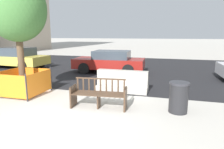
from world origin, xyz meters
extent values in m
plane|color=#B7B2A8|center=(0.00, 0.00, 0.00)|extent=(200.00, 200.00, 0.00)
cube|color=black|center=(0.00, 8.70, 0.00)|extent=(120.00, 12.00, 0.01)
cube|color=#473323|center=(-0.13, 1.13, 0.33)|extent=(0.10, 0.52, 0.66)
cube|color=#473323|center=(1.51, 1.28, 0.33)|extent=(0.10, 0.52, 0.66)
cube|color=#473323|center=(0.69, 1.21, 0.22)|extent=(0.07, 0.33, 0.45)
cube|color=#473323|center=(0.71, 0.98, 0.45)|extent=(1.60, 0.21, 0.02)
cube|color=#473323|center=(0.70, 1.09, 0.45)|extent=(1.60, 0.21, 0.02)
cube|color=#473323|center=(0.69, 1.21, 0.45)|extent=(1.60, 0.21, 0.02)
cube|color=#473323|center=(0.68, 1.32, 0.45)|extent=(1.60, 0.21, 0.02)
cube|color=#473323|center=(0.67, 1.44, 0.45)|extent=(1.60, 0.21, 0.02)
cube|color=#473323|center=(0.67, 1.45, 0.86)|extent=(1.60, 0.18, 0.04)
cube|color=#473323|center=(-0.08, 1.38, 0.65)|extent=(0.05, 0.03, 0.38)
cube|color=#473323|center=(0.11, 1.40, 0.65)|extent=(0.05, 0.03, 0.38)
cube|color=#473323|center=(0.30, 1.41, 0.65)|extent=(0.05, 0.03, 0.38)
cube|color=#473323|center=(0.48, 1.43, 0.65)|extent=(0.05, 0.03, 0.38)
cube|color=#473323|center=(0.67, 1.45, 0.65)|extent=(0.05, 0.03, 0.38)
cube|color=#473323|center=(0.86, 1.46, 0.65)|extent=(0.05, 0.03, 0.38)
cube|color=#473323|center=(1.04, 1.48, 0.65)|extent=(0.05, 0.03, 0.38)
cube|color=#473323|center=(1.23, 1.50, 0.65)|extent=(0.05, 0.03, 0.38)
cube|color=#473323|center=(1.42, 1.51, 0.65)|extent=(0.05, 0.03, 0.38)
cube|color=#473323|center=(-0.12, 1.11, 0.65)|extent=(0.09, 0.46, 0.03)
cube|color=#473323|center=(1.51, 1.26, 0.65)|extent=(0.09, 0.46, 0.03)
cube|color=#ADA89E|center=(0.99, 3.16, 0.12)|extent=(2.01, 0.70, 0.24)
cube|color=#ADA89E|center=(0.99, 3.16, 0.54)|extent=(2.00, 0.32, 0.60)
cylinder|color=brown|center=(-2.54, 1.82, 1.23)|extent=(0.24, 0.24, 2.47)
ellipsoid|color=#477F3D|center=(-2.54, 1.82, 3.10)|extent=(2.07, 2.07, 2.31)
cylinder|color=#2D2D33|center=(-1.81, 1.09, 0.48)|extent=(0.05, 0.05, 0.95)
cylinder|color=#2D2D33|center=(-3.26, 2.54, 0.48)|extent=(0.05, 0.05, 0.95)
cylinder|color=#2D2D33|center=(-1.81, 2.54, 0.48)|extent=(0.05, 0.05, 0.95)
cube|color=orange|center=(-2.54, 1.09, 0.48)|extent=(1.46, 0.03, 0.80)
cube|color=orange|center=(-2.54, 2.54, 0.48)|extent=(1.46, 0.03, 0.80)
cube|color=orange|center=(-3.26, 1.82, 0.48)|extent=(0.03, 1.46, 0.80)
cube|color=orange|center=(-1.81, 1.82, 0.48)|extent=(0.03, 1.46, 0.80)
cube|color=#DBC64C|center=(-7.15, 6.82, 0.54)|extent=(4.28, 2.01, 0.56)
cube|color=#38424C|center=(-6.99, 6.81, 1.09)|extent=(1.93, 1.67, 0.54)
cylinder|color=black|center=(-8.40, 7.73, 0.32)|extent=(0.65, 0.25, 0.64)
cylinder|color=black|center=(-5.90, 5.91, 0.32)|extent=(0.65, 0.25, 0.64)
cylinder|color=black|center=(-5.81, 7.59, 0.32)|extent=(0.65, 0.25, 0.64)
cube|color=maroon|center=(-0.67, 6.91, 0.54)|extent=(4.15, 1.89, 0.56)
cube|color=#38424C|center=(-0.50, 6.91, 1.05)|extent=(2.10, 1.60, 0.46)
cylinder|color=black|center=(-1.90, 6.04, 0.32)|extent=(0.65, 0.25, 0.64)
cylinder|color=black|center=(-1.97, 7.67, 0.32)|extent=(0.65, 0.25, 0.64)
cylinder|color=black|center=(0.63, 6.14, 0.32)|extent=(0.65, 0.25, 0.64)
cylinder|color=black|center=(0.57, 7.77, 0.32)|extent=(0.65, 0.25, 0.64)
cylinder|color=#232326|center=(3.02, 1.48, 0.42)|extent=(0.53, 0.53, 0.83)
cylinder|color=#2D2D33|center=(3.02, 1.48, 0.86)|extent=(0.56, 0.56, 0.06)
camera|label=1|loc=(2.66, -4.30, 2.22)|focal=32.00mm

